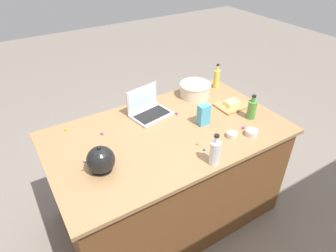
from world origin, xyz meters
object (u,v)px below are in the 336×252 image
(laptop, at_px, (148,109))
(cutting_board, at_px, (232,105))
(butter_stick_left, at_px, (230,102))
(candy_bag, at_px, (204,115))
(bottle_vinegar, at_px, (215,152))
(butter_stick_right, at_px, (233,104))
(ramekin_small, at_px, (232,135))
(kettle, at_px, (101,160))
(mixing_bowl_large, at_px, (195,89))
(bottle_oil, at_px, (217,78))
(ramekin_medium, at_px, (252,133))
(bottle_olive, at_px, (252,109))

(laptop, height_order, cutting_board, laptop)
(butter_stick_left, distance_m, candy_bag, 0.39)
(bottle_vinegar, bearing_deg, butter_stick_right, -141.62)
(butter_stick_left, xyz_separation_m, candy_bag, (0.37, 0.11, 0.05))
(ramekin_small, distance_m, candy_bag, 0.27)
(kettle, bearing_deg, butter_stick_left, -171.48)
(mixing_bowl_large, relative_size, kettle, 1.32)
(bottle_oil, height_order, ramekin_medium, bottle_oil)
(bottle_olive, xyz_separation_m, bottle_vinegar, (0.60, 0.27, 0.01))
(bottle_vinegar, xyz_separation_m, ramekin_medium, (-0.43, -0.09, -0.07))
(butter_stick_left, xyz_separation_m, butter_stick_right, (0.00, 0.04, 0.00))
(laptop, xyz_separation_m, kettle, (0.57, 0.43, 0.03))
(butter_stick_left, bearing_deg, kettle, 8.52)
(laptop, bearing_deg, cutting_board, 158.06)
(bottle_vinegar, distance_m, kettle, 0.72)
(bottle_oil, distance_m, ramekin_small, 0.80)
(kettle, height_order, butter_stick_right, kettle)
(butter_stick_left, bearing_deg, bottle_oil, -109.64)
(bottle_olive, bearing_deg, butter_stick_left, -87.75)
(bottle_olive, distance_m, candy_bag, 0.40)
(butter_stick_right, bearing_deg, cutting_board, -109.68)
(ramekin_medium, height_order, candy_bag, candy_bag)
(butter_stick_left, bearing_deg, bottle_vinegar, 40.84)
(butter_stick_left, bearing_deg, bottle_olive, 92.25)
(laptop, distance_m, bottle_oil, 0.78)
(cutting_board, xyz_separation_m, candy_bag, (0.38, 0.08, 0.08))
(mixing_bowl_large, height_order, kettle, kettle)
(kettle, distance_m, cutting_board, 1.25)
(bottle_oil, height_order, cutting_board, bottle_oil)
(butter_stick_right, relative_size, ramekin_medium, 1.22)
(bottle_vinegar, relative_size, cutting_board, 0.86)
(mixing_bowl_large, relative_size, butter_stick_right, 2.57)
(bottle_oil, distance_m, cutting_board, 0.38)
(bottle_olive, bearing_deg, cutting_board, -88.84)
(kettle, bearing_deg, candy_bag, -174.87)
(mixing_bowl_large, height_order, bottle_oil, bottle_oil)
(bottle_oil, xyz_separation_m, bottle_vinegar, (0.70, 0.84, -0.00))
(bottle_oil, relative_size, kettle, 1.10)
(bottle_oil, bearing_deg, butter_stick_left, 70.36)
(laptop, bearing_deg, ramekin_medium, 127.36)
(ramekin_small, bearing_deg, laptop, -58.49)
(ramekin_small, relative_size, candy_bag, 0.45)
(mixing_bowl_large, xyz_separation_m, candy_bag, (0.22, 0.41, 0.02))
(kettle, height_order, cutting_board, kettle)
(kettle, relative_size, ramekin_medium, 2.37)
(cutting_board, xyz_separation_m, ramekin_medium, (0.16, 0.39, 0.01))
(bottle_olive, relative_size, kettle, 0.96)
(candy_bag, bearing_deg, cutting_board, -167.28)
(mixing_bowl_large, bearing_deg, butter_stick_right, 113.53)
(butter_stick_left, bearing_deg, butter_stick_right, 86.07)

